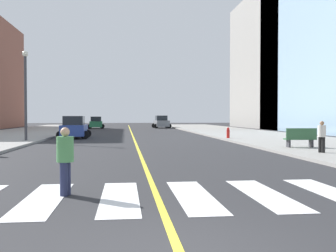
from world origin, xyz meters
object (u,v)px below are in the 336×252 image
pedestrian_crossing (65,158)px  street_lamp (25,87)px  pedestrian_waiting_east (322,135)px  fire_hydrant (228,133)px  car_blue_nearest (74,128)px  park_bench (300,138)px  car_green_second (96,123)px  car_gray_third (161,122)px

pedestrian_crossing → street_lamp: size_ratio=0.25×
pedestrian_waiting_east → fire_hydrant: (-1.23, 13.03, -0.44)m
pedestrian_waiting_east → fire_hydrant: bearing=152.9°
car_blue_nearest → street_lamp: bearing=-120.9°
car_blue_nearest → fire_hydrant: car_blue_nearest is taller
pedestrian_crossing → fire_hydrant: size_ratio=1.90×
park_bench → pedestrian_crossing: pedestrian_crossing is taller
pedestrian_crossing → pedestrian_waiting_east: 14.10m
park_bench → pedestrian_crossing: (-11.67, -11.77, 0.24)m
car_green_second → park_bench: size_ratio=2.38×
car_blue_nearest → street_lamp: street_lamp is taller
car_blue_nearest → pedestrian_waiting_east: size_ratio=2.83×
pedestrian_crossing → street_lamp: (-5.93, 20.21, 3.22)m
car_green_second → fire_hydrant: bearing=-70.0°
pedestrian_waiting_east → park_bench: bearing=140.1°
pedestrian_crossing → fire_hydrant: (10.00, 21.55, -0.35)m
car_green_second → pedestrian_waiting_east: bearing=-74.7°
car_blue_nearest → park_bench: car_blue_nearest is taller
car_blue_nearest → fire_hydrant: 13.53m
car_blue_nearest → fire_hydrant: size_ratio=5.02×
car_gray_third → park_bench: 42.66m
car_green_second → pedestrian_waiting_east: 46.99m
car_blue_nearest → car_gray_third: size_ratio=0.94×
park_bench → pedestrian_waiting_east: 3.30m
fire_hydrant → pedestrian_crossing: bearing=-114.9°
car_gray_third → park_bench: car_gray_third is taller
car_gray_third → fire_hydrant: car_gray_third is taller
car_blue_nearest → pedestrian_waiting_east: bearing=-50.4°
pedestrian_waiting_east → fire_hydrant: size_ratio=1.77×
fire_hydrant → street_lamp: 16.38m
car_blue_nearest → street_lamp: (-2.93, -5.04, 3.22)m
fire_hydrant → street_lamp: (-15.93, -1.33, 3.57)m
car_blue_nearest → park_bench: size_ratio=2.44×
car_gray_third → pedestrian_waiting_east: bearing=91.8°
fire_hydrant → car_blue_nearest: bearing=164.1°
street_lamp → car_gray_third: bearing=68.4°
park_bench → pedestrian_waiting_east: pedestrian_waiting_east is taller
pedestrian_crossing → car_green_second: bearing=-160.7°
street_lamp → car_green_second: bearing=85.2°
car_blue_nearest → park_bench: (14.67, -13.48, -0.24)m
car_gray_third → pedestrian_crossing: size_ratio=2.82×
car_blue_nearest → car_green_second: size_ratio=1.02×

